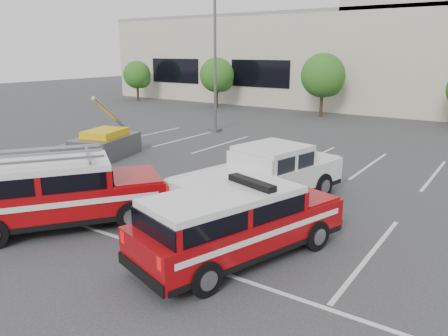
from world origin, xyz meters
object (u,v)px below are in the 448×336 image
object	(u,v)px
tree_left	(218,76)
light_pole_left	(215,48)
tree_mid_left	(324,77)
fire_chief_suv	(237,228)
tree_far_left	(138,76)
ladder_suv	(58,197)
convention_building	(424,54)
utility_rig	(103,145)
white_pickup	(262,182)

from	to	relation	value
tree_left	light_pole_left	size ratio (longest dim) A/B	0.43
tree_mid_left	fire_chief_suv	xyz separation A→B (m)	(7.57, -24.01, -2.24)
tree_far_left	ladder_suv	distance (m)	33.64
ladder_suv	convention_building	bearing A→B (deg)	120.72
ladder_suv	fire_chief_suv	bearing A→B (deg)	48.47
convention_building	utility_rig	world-z (taller)	convention_building
tree_far_left	white_pickup	world-z (taller)	tree_far_left
light_pole_left	tree_far_left	bearing A→B (deg)	149.29
light_pole_left	utility_rig	world-z (taller)	light_pole_left
tree_mid_left	utility_rig	world-z (taller)	tree_mid_left
tree_left	ladder_suv	size ratio (longest dim) A/B	0.75
convention_building	tree_mid_left	bearing A→B (deg)	-117.40
tree_far_left	fire_chief_suv	distance (m)	36.60
convention_building	utility_rig	bearing A→B (deg)	-106.94
light_pole_left	white_pickup	xyz separation A→B (m)	(9.25, -10.24, -4.41)
tree_far_left	utility_rig	xyz separation A→B (m)	(16.40, -18.71, -1.90)
white_pickup	tree_mid_left	bearing A→B (deg)	118.79
tree_mid_left	fire_chief_suv	bearing A→B (deg)	-72.51
tree_mid_left	ladder_suv	size ratio (longest dim) A/B	0.82
light_pole_left	utility_rig	distance (m)	9.82
tree_mid_left	tree_left	bearing A→B (deg)	-180.00
tree_left	ladder_suv	world-z (taller)	tree_left
tree_left	fire_chief_suv	world-z (taller)	tree_left
tree_left	utility_rig	size ratio (longest dim) A/B	1.11
tree_far_left	white_pickup	size ratio (longest dim) A/B	0.60
tree_far_left	ladder_suv	size ratio (longest dim) A/B	0.67
white_pickup	ladder_suv	world-z (taller)	ladder_suv
convention_building	fire_chief_suv	size ratio (longest dim) A/B	10.19
fire_chief_suv	light_pole_left	bearing A→B (deg)	144.39
fire_chief_suv	utility_rig	size ratio (longest dim) A/B	1.48
fire_chief_suv	utility_rig	distance (m)	12.37
tree_mid_left	ladder_suv	world-z (taller)	tree_mid_left
tree_mid_left	light_pole_left	xyz separation A→B (m)	(-3.09, -10.05, 2.14)
convention_building	tree_left	world-z (taller)	convention_building
tree_far_left	utility_rig	bearing A→B (deg)	-48.77
tree_left	utility_rig	distance (m)	19.89
white_pickup	convention_building	bearing A→B (deg)	103.94
tree_mid_left	white_pickup	size ratio (longest dim) A/B	0.72
light_pole_left	tree_left	bearing A→B (deg)	124.52
ladder_suv	tree_mid_left	bearing A→B (deg)	130.38
tree_left	ladder_suv	distance (m)	28.10
convention_building	ladder_suv	distance (m)	35.41
convention_building	tree_far_left	size ratio (longest dim) A/B	15.04
convention_building	fire_chief_suv	xyz separation A→B (m)	(2.48, -33.83, -3.92)
white_pickup	ladder_suv	size ratio (longest dim) A/B	1.13
tree_mid_left	convention_building	bearing A→B (deg)	62.60
tree_far_left	fire_chief_suv	size ratio (longest dim) A/B	0.68
tree_far_left	ladder_suv	bearing A→B (deg)	-48.74
utility_rig	fire_chief_suv	bearing A→B (deg)	-40.72
tree_far_left	fire_chief_suv	xyz separation A→B (m)	(27.57, -24.01, -1.71)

